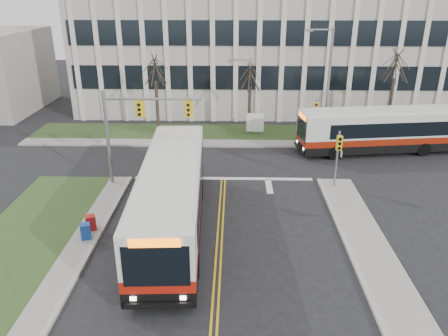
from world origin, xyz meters
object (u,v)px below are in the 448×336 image
directory_sign (255,123)px  newspaper_box_red (91,224)px  streetlight (327,79)px  newspaper_box_blue (86,232)px  bus_main (172,198)px  bus_cross (380,132)px

directory_sign → newspaper_box_red: size_ratio=2.11×
streetlight → newspaper_box_blue: 22.33m
directory_sign → bus_main: (-5.01, -15.95, 0.64)m
directory_sign → bus_cross: size_ratio=0.16×
newspaper_box_red → newspaper_box_blue: bearing=-114.1°
streetlight → newspaper_box_red: 21.70m
directory_sign → newspaper_box_red: 18.89m
bus_main → newspaper_box_red: (-4.29, -0.48, -1.34)m
newspaper_box_blue → newspaper_box_red: same height
directory_sign → bus_cross: bearing=-21.7°
bus_cross → newspaper_box_blue: size_ratio=13.12×
streetlight → directory_sign: bearing=166.8°
directory_sign → newspaper_box_blue: (-9.30, -17.31, -0.70)m
directory_sign → newspaper_box_blue: bearing=-118.3°
newspaper_box_blue → bus_main: bearing=-4.1°
streetlight → newspaper_box_blue: streetlight is taller
bus_cross → newspaper_box_blue: (-18.77, -13.53, -1.19)m
directory_sign → bus_main: bus_main is taller
directory_sign → newspaper_box_red: (-9.30, -16.42, -0.70)m
newspaper_box_blue → newspaper_box_red: size_ratio=1.00×
streetlight → newspaper_box_red: (-14.83, -15.12, -4.72)m
streetlight → directory_sign: size_ratio=4.60×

